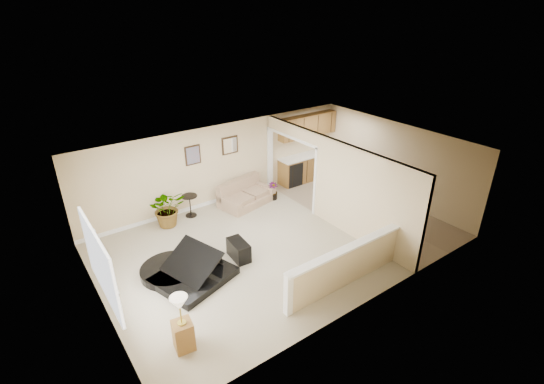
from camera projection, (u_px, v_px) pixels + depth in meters
floor at (279, 241)px, 10.55m from camera, size 9.00×9.00×0.00m
back_wall at (222, 164)px, 12.20m from camera, size 9.00×0.04×2.50m
front_wall at (370, 254)px, 7.82m from camera, size 9.00×0.04×2.50m
left_wall at (94, 260)px, 7.64m from camera, size 0.04×6.00×2.50m
right_wall at (394, 161)px, 12.38m from camera, size 0.04×6.00×2.50m
ceiling at (280, 153)px, 9.46m from camera, size 9.00×6.00×0.04m
kitchen_vinyl at (361, 208)px, 12.21m from camera, size 2.70×6.00×0.01m
interior_partition at (325, 180)px, 11.15m from camera, size 0.18×5.99×2.50m
pony_half_wall at (345, 266)px, 8.69m from camera, size 3.42×0.22×1.00m
left_window at (100, 264)px, 7.20m from camera, size 0.05×2.15×1.45m
wall_art_left at (193, 155)px, 11.46m from camera, size 0.48×0.04×0.58m
wall_mirror at (230, 145)px, 12.10m from camera, size 0.55×0.04×0.55m
kitchen_cabinets at (306, 157)px, 13.85m from camera, size 2.36×0.65×2.33m
piano at (187, 254)px, 8.89m from camera, size 2.23×2.22×1.54m
piano_bench at (239, 250)px, 9.75m from camera, size 0.41×0.73×0.47m
loveseat at (246, 192)px, 12.39m from camera, size 1.88×1.29×0.97m
accent_table at (190, 203)px, 11.61m from camera, size 0.46×0.46×0.67m
palm_plant at (168, 208)px, 11.07m from camera, size 1.13×1.02×1.10m
small_plant at (273, 192)px, 12.70m from camera, size 0.35×0.35×0.57m
lamp_stand at (182, 327)px, 7.07m from camera, size 0.39×0.39×1.19m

